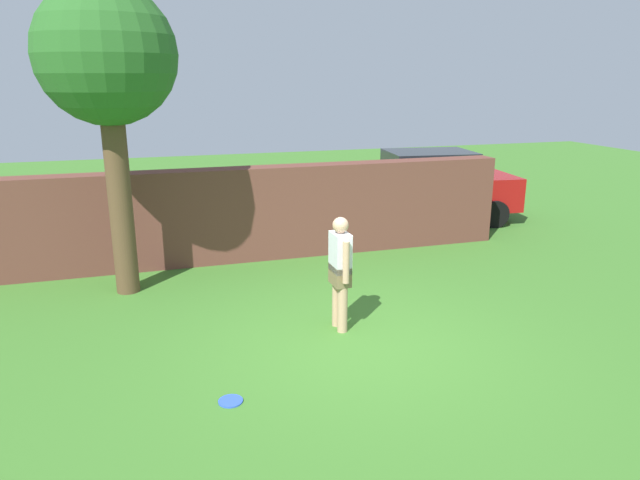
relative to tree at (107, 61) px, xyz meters
The scene contains 6 objects.
ground_plane 5.57m from the tree, 45.05° to the right, with size 40.00×40.00×0.00m, color #3D7528.
brick_wall 3.34m from the tree, 38.62° to the left, with size 11.98×0.50×1.79m, color brown.
tree is the anchor object (origin of this frame).
person 4.67m from the tree, 40.21° to the right, with size 0.23×0.54×1.62m.
car 8.05m from the tree, 22.63° to the left, with size 4.37×2.30×1.72m.
frisbee_blue 5.46m from the tree, 74.27° to the right, with size 0.27×0.27×0.02m, color blue.
Camera 1 is at (-2.59, -6.61, 3.45)m, focal length 32.58 mm.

